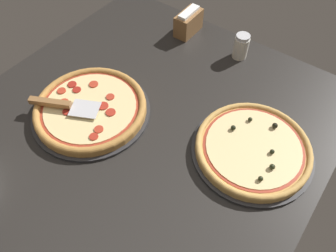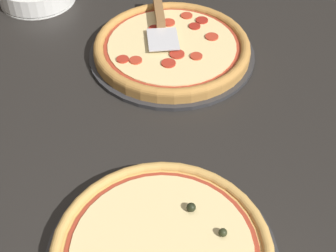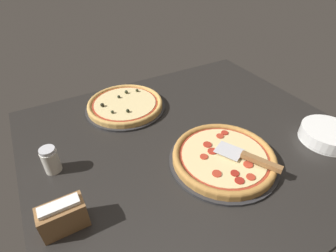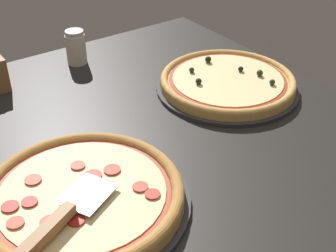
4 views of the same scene
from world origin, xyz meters
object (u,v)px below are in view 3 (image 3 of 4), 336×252
plate_stack (327,135)px  serving_spatula (254,159)px  napkin_holder (63,216)px  pizza_back (125,104)px  pizza_front (224,157)px  parmesan_shaker (51,160)px

plate_stack → serving_spatula: bearing=176.5°
napkin_holder → serving_spatula: bearing=-8.4°
plate_stack → napkin_holder: bearing=173.4°
serving_spatula → napkin_holder: bearing=171.6°
pizza_back → plate_stack: size_ratio=1.70×
pizza_front → pizza_back: bearing=109.4°
pizza_front → parmesan_shaker: size_ratio=3.77×
serving_spatula → parmesan_shaker: bearing=151.0°
plate_stack → pizza_front: bearing=166.8°
pizza_back → serving_spatula: serving_spatula is taller
serving_spatula → pizza_back: bearing=112.4°
pizza_front → napkin_holder: 58.03cm
pizza_back → parmesan_shaker: 46.46cm
pizza_back → parmesan_shaker: (-38.50, -25.89, 2.52)cm
parmesan_shaker → serving_spatula: bearing=-29.0°
serving_spatula → napkin_holder: size_ratio=1.80×
pizza_back → serving_spatula: size_ratio=1.54×
plate_stack → napkin_holder: 104.37cm
parmesan_shaker → plate_stack: bearing=-20.1°
pizza_back → serving_spatula: (25.23, -61.17, 2.59)cm
serving_spatula → parmesan_shaker: size_ratio=2.31×
parmesan_shaker → napkin_holder: size_ratio=0.78×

